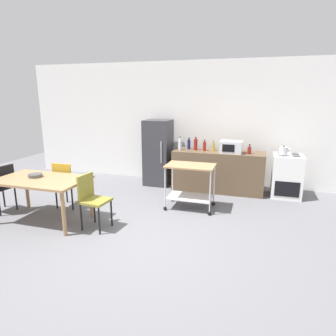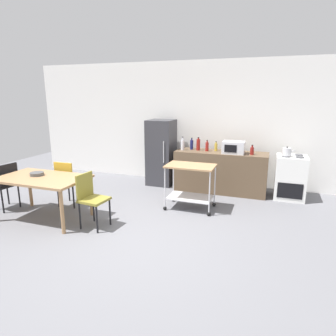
# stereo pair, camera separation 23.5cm
# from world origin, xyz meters

# --- Properties ---
(ground_plane) EXTENTS (12.00, 12.00, 0.00)m
(ground_plane) POSITION_xyz_m (0.00, 0.00, 0.00)
(ground_plane) COLOR slate
(back_wall) EXTENTS (8.40, 0.12, 2.90)m
(back_wall) POSITION_xyz_m (0.00, 3.20, 1.45)
(back_wall) COLOR white
(back_wall) RESTS_ON ground_plane
(kitchen_counter) EXTENTS (2.00, 0.64, 0.90)m
(kitchen_counter) POSITION_xyz_m (0.90, 2.60, 0.45)
(kitchen_counter) COLOR brown
(kitchen_counter) RESTS_ON ground_plane
(dining_table) EXTENTS (1.50, 0.90, 0.75)m
(dining_table) POSITION_xyz_m (-1.73, 0.06, 0.67)
(dining_table) COLOR #A37A51
(dining_table) RESTS_ON ground_plane
(chair_olive) EXTENTS (0.44, 0.44, 0.89)m
(chair_olive) POSITION_xyz_m (-0.76, 0.05, 0.52)
(chair_olive) COLOR olive
(chair_olive) RESTS_ON ground_plane
(chair_black) EXTENTS (0.45, 0.45, 0.89)m
(chair_black) POSITION_xyz_m (-2.70, 0.16, 0.52)
(chair_black) COLOR black
(chair_black) RESTS_ON ground_plane
(chair_mustard) EXTENTS (0.42, 0.42, 0.89)m
(chair_mustard) POSITION_xyz_m (-1.72, 0.70, 0.52)
(chair_mustard) COLOR gold
(chair_mustard) RESTS_ON ground_plane
(stove_oven) EXTENTS (0.60, 0.61, 0.92)m
(stove_oven) POSITION_xyz_m (2.35, 2.62, 0.45)
(stove_oven) COLOR white
(stove_oven) RESTS_ON ground_plane
(refrigerator) EXTENTS (0.60, 0.63, 1.55)m
(refrigerator) POSITION_xyz_m (-0.55, 2.70, 0.78)
(refrigerator) COLOR #333338
(refrigerator) RESTS_ON ground_plane
(kitchen_cart) EXTENTS (0.91, 0.57, 0.85)m
(kitchen_cart) POSITION_xyz_m (0.54, 1.36, 0.57)
(kitchen_cart) COLOR #A37A51
(kitchen_cart) RESTS_ON ground_plane
(bottle_hot_sauce) EXTENTS (0.08, 0.08, 0.30)m
(bottle_hot_sauce) POSITION_xyz_m (0.03, 2.53, 1.02)
(bottle_hot_sauce) COLOR silver
(bottle_hot_sauce) RESTS_ON kitchen_counter
(bottle_soy_sauce) EXTENTS (0.07, 0.07, 0.27)m
(bottle_soy_sauce) POSITION_xyz_m (0.21, 2.68, 1.01)
(bottle_soy_sauce) COLOR navy
(bottle_soy_sauce) RESTS_ON kitchen_counter
(bottle_sesame_oil) EXTENTS (0.08, 0.08, 0.29)m
(bottle_sesame_oil) POSITION_xyz_m (0.37, 2.63, 1.03)
(bottle_sesame_oil) COLOR maroon
(bottle_sesame_oil) RESTS_ON kitchen_counter
(bottle_olive_oil) EXTENTS (0.07, 0.07, 0.25)m
(bottle_olive_oil) POSITION_xyz_m (0.58, 2.59, 1.00)
(bottle_olive_oil) COLOR maroon
(bottle_olive_oil) RESTS_ON kitchen_counter
(bottle_soda) EXTENTS (0.07, 0.07, 0.21)m
(bottle_soda) POSITION_xyz_m (0.77, 2.67, 0.99)
(bottle_soda) COLOR gold
(bottle_soda) RESTS_ON kitchen_counter
(microwave) EXTENTS (0.46, 0.35, 0.26)m
(microwave) POSITION_xyz_m (1.17, 2.51, 1.03)
(microwave) COLOR silver
(microwave) RESTS_ON kitchen_counter
(bottle_sparkling_water) EXTENTS (0.08, 0.08, 0.21)m
(bottle_sparkling_water) POSITION_xyz_m (1.55, 2.51, 0.98)
(bottle_sparkling_water) COLOR maroon
(bottle_sparkling_water) RESTS_ON kitchen_counter
(fruit_bowl) EXTENTS (0.23, 0.23, 0.06)m
(fruit_bowl) POSITION_xyz_m (-1.89, 0.12, 0.78)
(fruit_bowl) COLOR #4C4C4C
(fruit_bowl) RESTS_ON dining_table
(kettle) EXTENTS (0.24, 0.17, 0.19)m
(kettle) POSITION_xyz_m (2.23, 2.52, 1.00)
(kettle) COLOR silver
(kettle) RESTS_ON stove_oven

